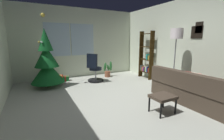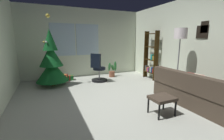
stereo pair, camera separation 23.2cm
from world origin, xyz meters
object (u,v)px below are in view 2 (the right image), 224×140
bookshelf (151,58)px  potted_plant (112,71)px  office_chair (98,71)px  couch (202,93)px  footstool (162,99)px  holiday_tree (51,63)px  floor_lamp (180,39)px  gift_box_green (70,78)px  gift_box_red (64,78)px

bookshelf → potted_plant: size_ratio=2.89×
office_chair → couch: bearing=-61.7°
footstool → holiday_tree: bearing=122.9°
bookshelf → floor_lamp: size_ratio=1.00×
footstool → potted_plant: (0.37, 3.31, -0.08)m
couch → floor_lamp: 1.51m
floor_lamp → bookshelf: bearing=79.5°
office_chair → floor_lamp: 2.81m
footstool → bookshelf: bearing=56.9°
gift_box_green → potted_plant: 1.68m
couch → gift_box_red: size_ratio=5.91×
holiday_tree → potted_plant: (2.27, 0.37, -0.51)m
office_chair → potted_plant: size_ratio=1.63×
office_chair → potted_plant: (0.75, 0.47, -0.15)m
footstool → floor_lamp: (1.29, 0.86, 1.18)m
bookshelf → potted_plant: bearing=143.0°
holiday_tree → floor_lamp: bearing=-33.1°
office_chair → potted_plant: bearing=32.1°
gift_box_green → office_chair: (0.91, -0.61, 0.31)m
couch → bookshelf: bearing=80.4°
floor_lamp → gift_box_green: bearing=134.9°
gift_box_green → floor_lamp: (2.58, -2.58, 1.41)m
gift_box_red → bookshelf: 3.30m
gift_box_green → gift_box_red: bearing=-158.0°
office_chair → floor_lamp: (1.66, -1.98, 1.11)m
couch → floor_lamp: floor_lamp is taller
holiday_tree → gift_box_green: holiday_tree is taller
gift_box_red → potted_plant: potted_plant is taller
gift_box_green → couch: bearing=-54.7°
gift_box_green → potted_plant: size_ratio=0.47×
footstool → potted_plant: 3.33m
holiday_tree → bookshelf: holiday_tree is taller
couch → potted_plant: couch is taller
gift_box_red → holiday_tree: bearing=-132.5°
footstool → potted_plant: size_ratio=0.75×
footstool → bookshelf: (1.57, 2.41, 0.47)m
couch → bookshelf: 2.51m
potted_plant → office_chair: bearing=-147.9°
footstool → gift_box_green: (-1.29, 3.44, -0.24)m
couch → office_chair: size_ratio=1.88×
footstool → gift_box_red: bearing=114.4°
footstool → holiday_tree: holiday_tree is taller
office_chair → bookshelf: 2.03m
gift_box_red → bookshelf: bookshelf is taller
office_chair → bookshelf: bearing=-12.5°
couch → potted_plant: size_ratio=3.06×
footstool → bookshelf: size_ratio=0.26×
holiday_tree → gift_box_green: 1.04m
office_chair → holiday_tree: bearing=176.4°
couch → office_chair: bearing=118.3°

